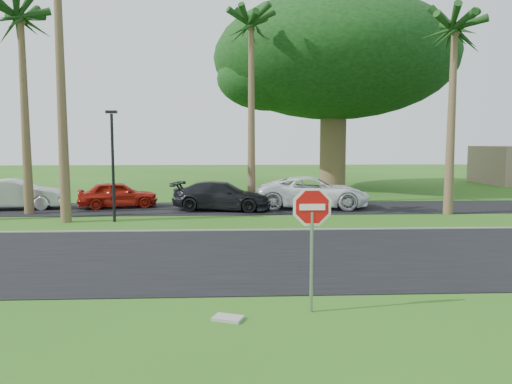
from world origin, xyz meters
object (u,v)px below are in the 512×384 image
(car_red, at_px, (118,195))
(car_minivan, at_px, (313,193))
(car_silver, at_px, (17,195))
(stop_sign_near, at_px, (312,223))
(car_dark, at_px, (222,196))

(car_red, bearing_deg, car_minivan, -107.69)
(car_silver, height_order, car_minivan, car_minivan)
(car_red, distance_m, car_minivan, 9.90)
(stop_sign_near, distance_m, car_red, 17.58)
(car_red, height_order, car_dark, car_dark)
(car_minivan, bearing_deg, car_dark, 104.30)
(stop_sign_near, height_order, car_dark, stop_sign_near)
(car_red, relative_size, car_minivan, 0.70)
(car_silver, height_order, car_red, car_silver)
(stop_sign_near, xyz_separation_m, car_dark, (-2.05, 14.76, -1.08))
(car_red, height_order, car_minivan, car_minivan)
(stop_sign_near, distance_m, car_silver, 19.83)
(car_red, distance_m, car_dark, 5.42)
(car_minivan, bearing_deg, car_red, 93.40)
(car_silver, relative_size, car_red, 1.14)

